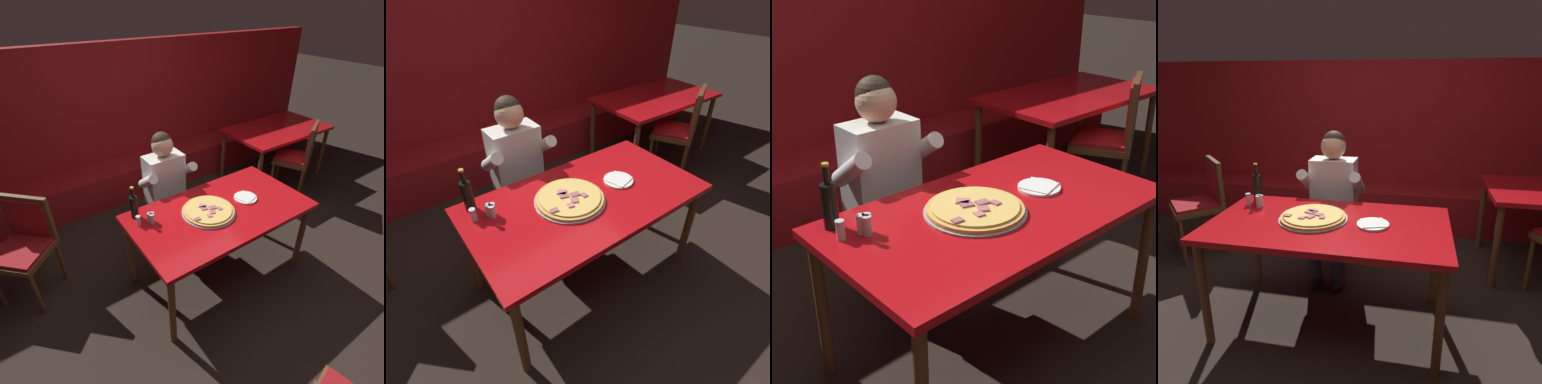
{
  "view_description": "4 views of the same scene",
  "coord_description": "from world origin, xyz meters",
  "views": [
    {
      "loc": [
        -1.39,
        -1.58,
        2.33
      ],
      "look_at": [
        -0.19,
        0.15,
        0.95
      ],
      "focal_mm": 28.0,
      "sensor_mm": 36.0,
      "label": 1
    },
    {
      "loc": [
        -0.98,
        -1.23,
        1.98
      ],
      "look_at": [
        -0.01,
        0.08,
        0.77
      ],
      "focal_mm": 28.0,
      "sensor_mm": 36.0,
      "label": 2
    },
    {
      "loc": [
        -1.56,
        -1.52,
        1.86
      ],
      "look_at": [
        0.06,
        0.29,
        0.73
      ],
      "focal_mm": 50.0,
      "sensor_mm": 36.0,
      "label": 3
    },
    {
      "loc": [
        0.55,
        -2.01,
        1.67
      ],
      "look_at": [
        0.09,
        0.29,
        0.9
      ],
      "focal_mm": 32.0,
      "sensor_mm": 36.0,
      "label": 4
    }
  ],
  "objects": [
    {
      "name": "ground_plane",
      "position": [
        0.0,
        0.0,
        0.0
      ],
      "size": [
        24.0,
        24.0,
        0.0
      ],
      "primitive_type": "plane",
      "color": "black"
    },
    {
      "name": "booth_wall_panel",
      "position": [
        0.0,
        2.18,
        0.95
      ],
      "size": [
        6.8,
        0.16,
        1.9
      ],
      "primitive_type": "cube",
      "color": "maroon",
      "rests_on": "ground_plane"
    },
    {
      "name": "booth_bench",
      "position": [
        0.0,
        1.86,
        0.23
      ],
      "size": [
        6.46,
        0.48,
        0.46
      ],
      "primitive_type": "cube",
      "color": "maroon",
      "rests_on": "ground_plane"
    },
    {
      "name": "main_dining_table",
      "position": [
        0.0,
        0.0,
        0.7
      ],
      "size": [
        1.58,
        0.85,
        0.78
      ],
      "color": "brown",
      "rests_on": "ground_plane"
    },
    {
      "name": "pizza",
      "position": [
        -0.11,
        0.03,
        0.8
      ],
      "size": [
        0.46,
        0.46,
        0.05
      ],
      "color": "#9E9EA3",
      "rests_on": "main_dining_table"
    },
    {
      "name": "plate_white_paper",
      "position": [
        0.3,
        0.01,
        0.79
      ],
      "size": [
        0.21,
        0.21,
        0.02
      ],
      "color": "white",
      "rests_on": "main_dining_table"
    },
    {
      "name": "beer_bottle",
      "position": [
        -0.65,
        0.33,
        0.89
      ],
      "size": [
        0.07,
        0.07,
        0.29
      ],
      "color": "black",
      "rests_on": "main_dining_table"
    },
    {
      "name": "shaker_black_pepper",
      "position": [
        -0.59,
        0.2,
        0.82
      ],
      "size": [
        0.04,
        0.04,
        0.09
      ],
      "color": "silver",
      "rests_on": "main_dining_table"
    },
    {
      "name": "shaker_oregano",
      "position": [
        -0.56,
        0.19,
        0.82
      ],
      "size": [
        0.04,
        0.04,
        0.09
      ],
      "color": "silver",
      "rests_on": "main_dining_table"
    },
    {
      "name": "shaker_parmesan",
      "position": [
        -0.68,
        0.21,
        0.82
      ],
      "size": [
        0.04,
        0.04,
        0.09
      ],
      "color": "silver",
      "rests_on": "main_dining_table"
    },
    {
      "name": "shaker_red_pepper_flakes",
      "position": [
        -0.57,
        0.17,
        0.82
      ],
      "size": [
        0.04,
        0.04,
        0.09
      ],
      "color": "silver",
      "rests_on": "main_dining_table"
    },
    {
      "name": "diner_seated_blue_shirt",
      "position": [
        -0.14,
        0.65,
        0.71
      ],
      "size": [
        0.53,
        0.53,
        1.27
      ],
      "color": "black",
      "rests_on": "ground_plane"
    },
    {
      "name": "dining_chair_near_right",
      "position": [
        1.8,
        0.56,
        0.59
      ],
      "size": [
        0.6,
        0.6,
        1.01
      ],
      "color": "brown",
      "rests_on": "ground_plane"
    },
    {
      "name": "background_dining_table",
      "position": [
        1.89,
        1.06,
        0.7
      ],
      "size": [
        1.44,
        0.85,
        0.78
      ],
      "color": "brown",
      "rests_on": "ground_plane"
    }
  ]
}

